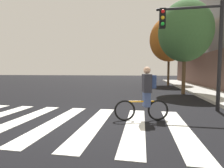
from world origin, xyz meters
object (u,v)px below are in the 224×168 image
traffic_light_near (197,37)px  street_tree_near (185,32)px  cyclist (146,94)px  street_tree_mid (169,39)px

traffic_light_near → street_tree_near: bearing=82.5°
cyclist → street_tree_near: (2.66, 7.00, 3.35)m
cyclist → traffic_light_near: 3.38m
traffic_light_near → cyclist: bearing=-137.0°
cyclist → traffic_light_near: traffic_light_near is taller
cyclist → traffic_light_near: (1.98, 1.85, 2.02)m
cyclist → traffic_light_near: size_ratio=0.40×
traffic_light_near → street_tree_near: 5.36m
cyclist → street_tree_near: bearing=69.2°
street_tree_mid → traffic_light_near: bearing=-93.3°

